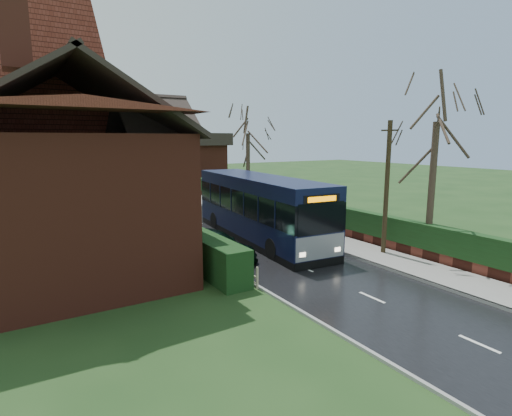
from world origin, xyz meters
TOP-DOWN VIEW (x-y plane):
  - ground at (0.00, 0.00)m, footprint 140.00×140.00m
  - road at (0.00, 10.00)m, footprint 6.00×100.00m
  - pavement at (4.25, 10.00)m, footprint 2.50×100.00m
  - kerb_right at (3.05, 10.00)m, footprint 0.12×100.00m
  - kerb_left at (-3.05, 10.00)m, footprint 0.12×100.00m
  - front_hedge at (-3.90, 5.00)m, footprint 1.20×16.00m
  - picket_fence at (-3.15, 5.00)m, footprint 0.10×16.00m
  - right_wall_hedge at (5.80, 10.00)m, footprint 0.60×50.00m
  - brick_house at (-8.73, 4.78)m, footprint 9.30×14.60m
  - bus at (1.13, 3.67)m, footprint 3.79×12.36m
  - car_silver at (-2.80, 3.32)m, footprint 1.85×3.77m
  - car_green at (-2.90, 1.49)m, footprint 3.45×5.13m
  - car_distant at (2.00, 39.39)m, footprint 1.81×3.75m
  - bus_stop_sign at (4.00, 6.00)m, footprint 0.11×0.44m
  - telegraph_pole at (4.80, -2.35)m, footprint 0.31×0.85m
  - tree_right_near at (6.00, -4.00)m, footprint 4.37×4.37m
  - tree_right_far at (6.01, 13.24)m, footprint 4.65×4.65m
  - tree_house_side at (-8.75, 18.00)m, footprint 4.61×4.61m

SIDE VIEW (x-z plane):
  - ground at x=0.00m, z-range 0.00..0.00m
  - road at x=0.00m, z-range 0.00..0.02m
  - kerb_left at x=-3.05m, z-range 0.00..0.10m
  - pavement at x=4.25m, z-range 0.00..0.14m
  - kerb_right at x=3.05m, z-range 0.00..0.14m
  - picket_fence at x=-3.15m, z-range 0.00..0.90m
  - car_distant at x=2.00m, z-range 0.00..1.19m
  - car_silver at x=-2.80m, z-range 0.00..1.24m
  - car_green at x=-2.90m, z-range 0.00..1.38m
  - front_hedge at x=-3.90m, z-range 0.00..1.60m
  - right_wall_hedge at x=5.80m, z-range 0.12..1.92m
  - bus at x=1.13m, z-range -0.02..3.68m
  - bus_stop_sign at x=4.00m, z-range 0.46..3.34m
  - telegraph_pole at x=4.80m, z-range 0.04..6.75m
  - brick_house at x=-8.73m, z-range -0.77..9.53m
  - tree_right_far at x=6.01m, z-range 2.22..11.20m
  - tree_right_near at x=6.00m, z-range 2.33..11.77m
  - tree_house_side at x=-8.75m, z-range 2.59..13.08m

